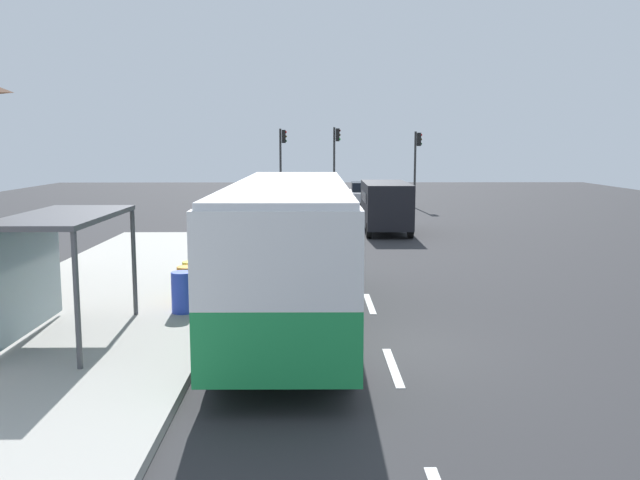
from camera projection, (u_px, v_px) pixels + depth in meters
name	position (u px, v px, depth m)	size (l,w,h in m)	color
ground_plane	(342.00, 246.00, 27.27)	(56.00, 92.00, 0.04)	#2D2D30
sidewalk_platform	(82.00, 321.00, 15.29)	(6.20, 30.00, 0.18)	#ADAAA3
lane_stripe_seg_1	(393.00, 367.00, 12.42)	(0.16, 2.20, 0.01)	silver
lane_stripe_seg_2	(369.00, 304.00, 17.37)	(0.16, 2.20, 0.01)	silver
lane_stripe_seg_3	(356.00, 268.00, 22.32)	(0.16, 2.20, 0.01)	silver
lane_stripe_seg_4	(348.00, 246.00, 27.27)	(0.16, 2.20, 0.01)	silver
lane_stripe_seg_5	(342.00, 230.00, 32.22)	(0.16, 2.20, 0.01)	silver
lane_stripe_seg_6	(338.00, 219.00, 37.17)	(0.16, 2.20, 0.01)	silver
lane_stripe_seg_7	(335.00, 210.00, 42.12)	(0.16, 2.20, 0.01)	silver
bus	(290.00, 243.00, 15.17)	(2.60, 11.03, 3.21)	#1E8C47
white_van	(386.00, 203.00, 31.28)	(2.09, 5.23, 2.30)	black
sedan_near	(364.00, 193.00, 45.68)	(1.97, 4.46, 1.52)	#B7B7BC
recycling_bin_blue	(183.00, 292.00, 15.68)	(0.52, 0.52, 0.95)	blue
recycling_bin_orange	(188.00, 286.00, 16.38)	(0.52, 0.52, 0.95)	orange
recycling_bin_yellow	(193.00, 280.00, 17.07)	(0.52, 0.52, 0.95)	yellow
traffic_light_near_side	(417.00, 157.00, 43.27)	(0.49, 0.28, 4.84)	#2D2D2D
traffic_light_far_side	(282.00, 155.00, 43.93)	(0.49, 0.28, 5.03)	#2D2D2D
traffic_light_median	(336.00, 154.00, 44.76)	(0.49, 0.28, 5.15)	#2D2D2D
bus_shelter	(49.00, 244.00, 13.40)	(1.80, 4.00, 2.50)	#4C4C51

